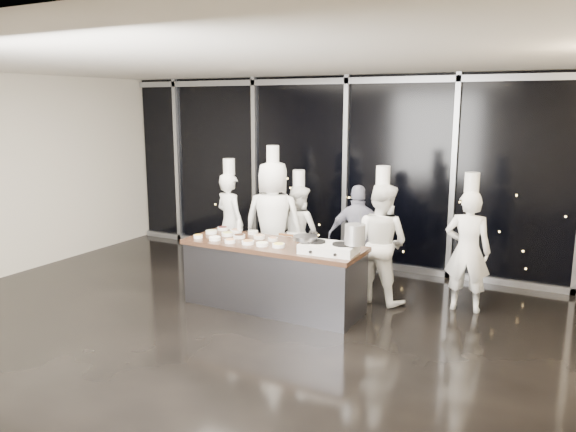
% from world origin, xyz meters
% --- Properties ---
extents(ground, '(9.00, 9.00, 0.00)m').
position_xyz_m(ground, '(0.00, 0.00, 0.00)').
color(ground, black).
rests_on(ground, ground).
extents(room_shell, '(9.02, 7.02, 3.21)m').
position_xyz_m(room_shell, '(0.18, 0.00, 2.25)').
color(room_shell, beige).
rests_on(room_shell, ground).
extents(window_wall, '(8.90, 0.11, 3.20)m').
position_xyz_m(window_wall, '(0.00, 3.43, 1.60)').
color(window_wall, black).
rests_on(window_wall, ground).
extents(demo_counter, '(2.46, 0.86, 0.90)m').
position_xyz_m(demo_counter, '(0.00, 0.90, 0.45)').
color(demo_counter, '#3C3B41').
rests_on(demo_counter, ground).
extents(stove, '(0.72, 0.48, 0.14)m').
position_xyz_m(stove, '(0.86, 0.80, 0.96)').
color(stove, white).
rests_on(stove, demo_counter).
extents(frying_pan, '(0.54, 0.33, 0.05)m').
position_xyz_m(frying_pan, '(0.53, 0.76, 1.07)').
color(frying_pan, slate).
rests_on(frying_pan, stove).
extents(stock_pot, '(0.27, 0.27, 0.25)m').
position_xyz_m(stock_pot, '(1.18, 0.84, 1.16)').
color(stock_pot, '#ADAEB0').
rests_on(stock_pot, stove).
extents(prep_bowls, '(1.39, 0.74, 0.05)m').
position_xyz_m(prep_bowls, '(-0.55, 0.92, 0.93)').
color(prep_bowls, white).
rests_on(prep_bowls, demo_counter).
extents(squeeze_bottle, '(0.06, 0.06, 0.23)m').
position_xyz_m(squeeze_bottle, '(-0.74, 1.21, 1.01)').
color(squeeze_bottle, silver).
rests_on(squeeze_bottle, demo_counter).
extents(chef_far_left, '(0.70, 0.58, 1.87)m').
position_xyz_m(chef_far_left, '(-1.44, 2.01, 0.84)').
color(chef_far_left, white).
rests_on(chef_far_left, ground).
extents(chef_left, '(1.04, 0.81, 2.12)m').
position_xyz_m(chef_left, '(-0.57, 1.90, 0.95)').
color(chef_left, white).
rests_on(chef_left, ground).
extents(chef_center, '(0.89, 0.80, 1.73)m').
position_xyz_m(chef_center, '(-0.31, 2.25, 0.76)').
color(chef_center, white).
rests_on(chef_center, ground).
extents(guest, '(0.98, 0.62, 1.55)m').
position_xyz_m(guest, '(0.67, 2.30, 0.78)').
color(guest, '#15153A').
rests_on(guest, ground).
extents(chef_right, '(0.95, 0.82, 1.91)m').
position_xyz_m(chef_right, '(1.18, 1.84, 0.85)').
color(chef_right, white).
rests_on(chef_right, ground).
extents(chef_side, '(0.62, 0.44, 1.86)m').
position_xyz_m(chef_side, '(2.32, 2.03, 0.84)').
color(chef_side, white).
rests_on(chef_side, ground).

